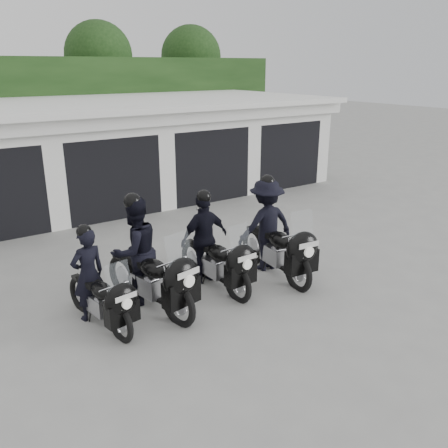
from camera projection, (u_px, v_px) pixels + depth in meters
ground at (234, 295)px, 8.71m from camera, size 80.00×80.00×0.00m
garage_block at (82, 154)px, 14.55m from camera, size 16.40×6.80×2.96m
background_vegetation at (46, 99)px, 18.12m from camera, size 20.00×3.90×5.80m
police_bike_a at (97, 286)px, 7.53m from camera, size 0.76×1.93×1.69m
police_bike_b at (143, 259)px, 8.07m from camera, size 1.13×2.34×2.06m
police_bike_c at (210, 245)px, 8.90m from camera, size 1.05×2.17×1.89m
police_bike_d at (271, 231)px, 9.43m from camera, size 1.28×2.34×2.04m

